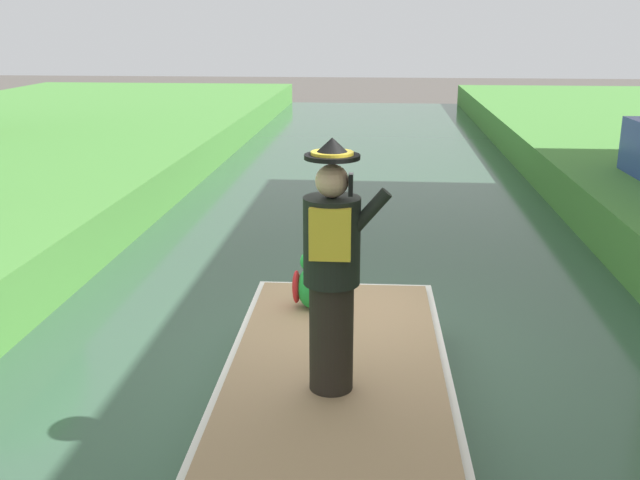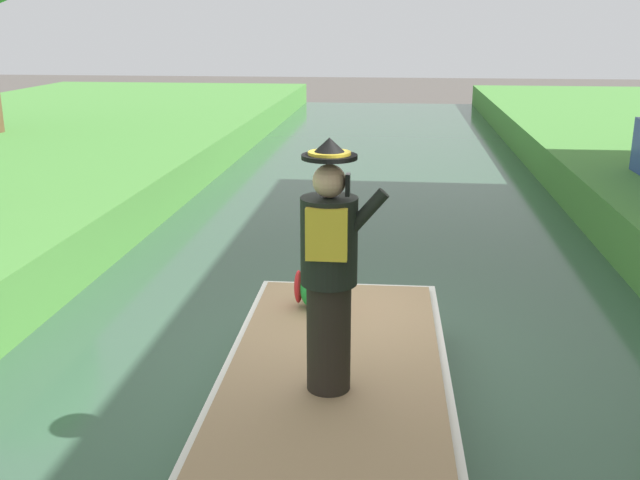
{
  "view_description": "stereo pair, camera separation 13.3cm",
  "coord_description": "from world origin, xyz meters",
  "views": [
    {
      "loc": [
        0.3,
        -6.48,
        3.29
      ],
      "look_at": [
        -0.17,
        -0.89,
        1.61
      ],
      "focal_mm": 40.79,
      "sensor_mm": 36.0,
      "label": 1
    },
    {
      "loc": [
        0.43,
        -6.47,
        3.29
      ],
      "look_at": [
        -0.17,
        -0.89,
        1.61
      ],
      "focal_mm": 40.79,
      "sensor_mm": 36.0,
      "label": 2
    }
  ],
  "objects": [
    {
      "name": "person_pirate",
      "position": [
        -0.01,
        -1.67,
        1.64
      ],
      "size": [
        0.61,
        0.42,
        1.85
      ],
      "rotation": [
        0.0,
        0.0,
        -0.11
      ],
      "color": "black",
      "rests_on": "boat"
    },
    {
      "name": "canal_water",
      "position": [
        0.0,
        0.0,
        0.05
      ],
      "size": [
        6.81,
        48.0,
        0.1
      ],
      "primitive_type": "cube",
      "color": "#33513D",
      "rests_on": "ground"
    },
    {
      "name": "parrot_plush",
      "position": [
        -0.31,
        -0.12,
        0.95
      ],
      "size": [
        0.36,
        0.34,
        0.57
      ],
      "color": "green",
      "rests_on": "boat"
    },
    {
      "name": "boat",
      "position": [
        0.0,
        -1.39,
        0.4
      ],
      "size": [
        1.87,
        4.23,
        0.61
      ],
      "color": "silver",
      "rests_on": "canal_water"
    },
    {
      "name": "ground_plane",
      "position": [
        0.0,
        0.0,
        0.0
      ],
      "size": [
        80.0,
        80.0,
        0.0
      ],
      "primitive_type": "plane",
      "color": "#4C4742"
    }
  ]
}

